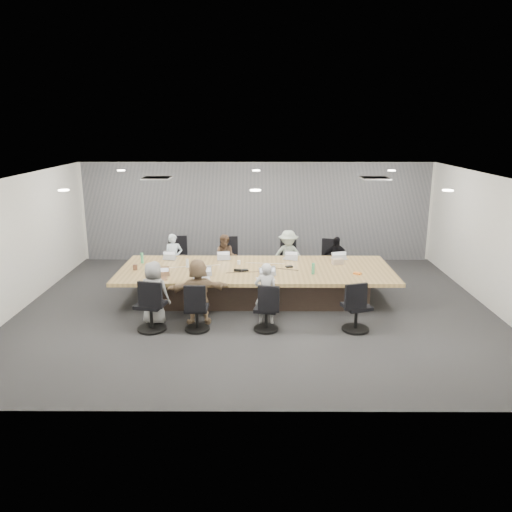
{
  "coord_description": "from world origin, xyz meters",
  "views": [
    {
      "loc": [
        0.05,
        -10.09,
        3.85
      ],
      "look_at": [
        0.0,
        0.4,
        1.05
      ],
      "focal_mm": 35.0,
      "sensor_mm": 36.0,
      "label": 1
    }
  ],
  "objects_px": {
    "person_6": "(266,293)",
    "person_4": "(154,293)",
    "chair_6": "(266,312)",
    "laptop_6": "(266,279)",
    "person_2": "(288,256)",
    "snack_packet": "(357,273)",
    "person_1": "(226,258)",
    "person_5": "(198,291)",
    "mug_brown": "(135,267)",
    "canvas_bag": "(338,261)",
    "bottle_green_left": "(142,258)",
    "chair_3": "(333,263)",
    "chair_4": "(151,309)",
    "chair_1": "(227,261)",
    "laptop_3": "(339,259)",
    "chair_0": "(176,261)",
    "person_3": "(336,259)",
    "conference_table": "(256,283)",
    "laptop_5": "(201,279)",
    "chair_7": "(356,310)",
    "laptop_2": "(289,259)",
    "person_0": "(174,258)",
    "bottle_clear": "(187,263)",
    "laptop_1": "(224,258)",
    "laptop_4": "(159,279)",
    "bottle_green_right": "(313,269)",
    "laptop_0": "(170,258)",
    "chair_5": "(197,312)",
    "chair_2": "(287,263)"
  },
  "relations": [
    {
      "from": "bottle_green_left",
      "to": "chair_1",
      "type": "bearing_deg",
      "value": 34.44
    },
    {
      "from": "chair_6",
      "to": "bottle_green_left",
      "type": "xyz_separation_m",
      "value": [
        -2.82,
        2.12,
        0.49
      ]
    },
    {
      "from": "conference_table",
      "to": "laptop_5",
      "type": "xyz_separation_m",
      "value": [
        -1.12,
        -0.8,
        0.35
      ]
    },
    {
      "from": "chair_5",
      "to": "laptop_5",
      "type": "distance_m",
      "value": 0.98
    },
    {
      "from": "chair_3",
      "to": "laptop_2",
      "type": "xyz_separation_m",
      "value": [
        -1.18,
        -0.9,
        0.37
      ]
    },
    {
      "from": "bottle_green_left",
      "to": "mug_brown",
      "type": "height_order",
      "value": "bottle_green_left"
    },
    {
      "from": "chair_2",
      "to": "chair_3",
      "type": "relative_size",
      "value": 1.0
    },
    {
      "from": "person_1",
      "to": "chair_6",
      "type": "bearing_deg",
      "value": -69.01
    },
    {
      "from": "chair_4",
      "to": "chair_7",
      "type": "relative_size",
      "value": 1.07
    },
    {
      "from": "chair_6",
      "to": "chair_7",
      "type": "distance_m",
      "value": 1.72
    },
    {
      "from": "chair_1",
      "to": "person_3",
      "type": "distance_m",
      "value": 2.75
    },
    {
      "from": "person_4",
      "to": "snack_packet",
      "type": "xyz_separation_m",
      "value": [
        4.16,
        0.92,
        0.12
      ]
    },
    {
      "from": "person_2",
      "to": "person_6",
      "type": "height_order",
      "value": "person_2"
    },
    {
      "from": "laptop_4",
      "to": "bottle_green_left",
      "type": "xyz_separation_m",
      "value": [
        -0.62,
        1.22,
        0.11
      ]
    },
    {
      "from": "chair_6",
      "to": "person_2",
      "type": "distance_m",
      "value": 3.12
    },
    {
      "from": "chair_6",
      "to": "laptop_6",
      "type": "relative_size",
      "value": 2.09
    },
    {
      "from": "person_2",
      "to": "snack_packet",
      "type": "bearing_deg",
      "value": -56.76
    },
    {
      "from": "chair_0",
      "to": "chair_1",
      "type": "relative_size",
      "value": 1.03
    },
    {
      "from": "chair_3",
      "to": "person_5",
      "type": "distance_m",
      "value": 4.35
    },
    {
      "from": "chair_5",
      "to": "bottle_green_right",
      "type": "bearing_deg",
      "value": 29.19
    },
    {
      "from": "person_4",
      "to": "snack_packet",
      "type": "relative_size",
      "value": 7.83
    },
    {
      "from": "laptop_6",
      "to": "conference_table",
      "type": "bearing_deg",
      "value": 89.64
    },
    {
      "from": "chair_0",
      "to": "laptop_2",
      "type": "bearing_deg",
      "value": 156.95
    },
    {
      "from": "chair_4",
      "to": "laptop_6",
      "type": "height_order",
      "value": "chair_4"
    },
    {
      "from": "chair_1",
      "to": "person_0",
      "type": "xyz_separation_m",
      "value": [
        -1.3,
        -0.35,
        0.18
      ]
    },
    {
      "from": "person_0",
      "to": "bottle_green_right",
      "type": "xyz_separation_m",
      "value": [
        3.27,
        -1.77,
        0.26
      ]
    },
    {
      "from": "laptop_1",
      "to": "laptop_4",
      "type": "xyz_separation_m",
      "value": [
        -1.24,
        -1.6,
        0.0
      ]
    },
    {
      "from": "laptop_0",
      "to": "laptop_5",
      "type": "xyz_separation_m",
      "value": [
        0.93,
        -1.6,
        0.0
      ]
    },
    {
      "from": "mug_brown",
      "to": "canvas_bag",
      "type": "bearing_deg",
      "value": 5.93
    },
    {
      "from": "chair_1",
      "to": "person_1",
      "type": "xyz_separation_m",
      "value": [
        0.0,
        -0.35,
        0.18
      ]
    },
    {
      "from": "chair_7",
      "to": "bottle_green_left",
      "type": "xyz_separation_m",
      "value": [
        -4.53,
        2.12,
        0.46
      ]
    },
    {
      "from": "chair_3",
      "to": "chair_0",
      "type": "bearing_deg",
      "value": 18.42
    },
    {
      "from": "chair_5",
      "to": "laptop_3",
      "type": "bearing_deg",
      "value": 39.55
    },
    {
      "from": "person_1",
      "to": "person_5",
      "type": "distance_m",
      "value": 2.73
    },
    {
      "from": "person_1",
      "to": "person_5",
      "type": "xyz_separation_m",
      "value": [
        -0.37,
        -2.7,
        0.06
      ]
    },
    {
      "from": "laptop_3",
      "to": "person_4",
      "type": "xyz_separation_m",
      "value": [
        -3.97,
        -2.15,
        -0.12
      ]
    },
    {
      "from": "laptop_3",
      "to": "laptop_4",
      "type": "xyz_separation_m",
      "value": [
        -3.97,
        -1.6,
        0.0
      ]
    },
    {
      "from": "chair_7",
      "to": "person_4",
      "type": "height_order",
      "value": "person_4"
    },
    {
      "from": "laptop_1",
      "to": "laptop_5",
      "type": "relative_size",
      "value": 0.85
    },
    {
      "from": "person_2",
      "to": "snack_packet",
      "type": "height_order",
      "value": "person_2"
    },
    {
      "from": "laptop_3",
      "to": "snack_packet",
      "type": "distance_m",
      "value": 1.25
    },
    {
      "from": "chair_0",
      "to": "bottle_green_right",
      "type": "relative_size",
      "value": 3.66
    },
    {
      "from": "person_1",
      "to": "person_6",
      "type": "bearing_deg",
      "value": -66.92
    },
    {
      "from": "chair_7",
      "to": "laptop_0",
      "type": "bearing_deg",
      "value": 130.19
    },
    {
      "from": "person_6",
      "to": "person_4",
      "type": "bearing_deg",
      "value": 4.35
    },
    {
      "from": "laptop_2",
      "to": "laptop_4",
      "type": "height_order",
      "value": "same"
    },
    {
      "from": "laptop_1",
      "to": "laptop_6",
      "type": "bearing_deg",
      "value": 117.13
    },
    {
      "from": "chair_4",
      "to": "chair_1",
      "type": "bearing_deg",
      "value": 83.24
    },
    {
      "from": "person_4",
      "to": "bottle_clear",
      "type": "distance_m",
      "value": 1.51
    },
    {
      "from": "chair_5",
      "to": "person_1",
      "type": "xyz_separation_m",
      "value": [
        0.37,
        3.05,
        0.23
      ]
    }
  ]
}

